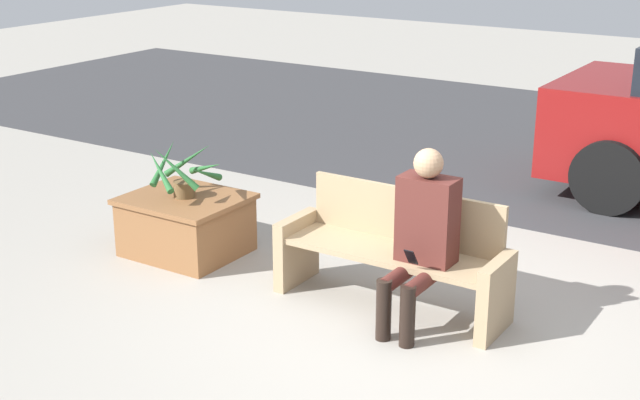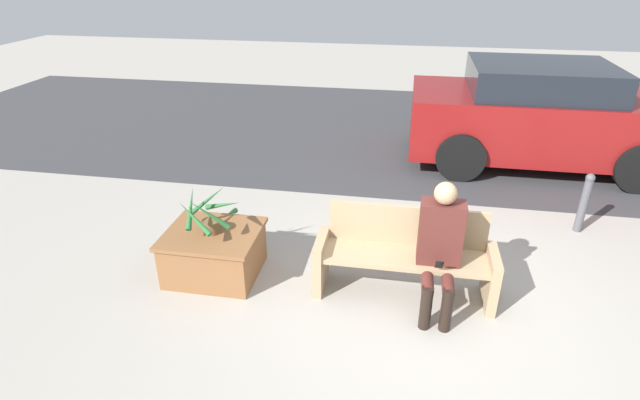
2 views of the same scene
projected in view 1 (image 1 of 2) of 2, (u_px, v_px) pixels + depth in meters
ground_plane at (409, 329)px, 6.10m from camera, size 30.00×30.00×0.00m
road_surface at (620, 154)px, 10.33m from camera, size 20.00×6.00×0.01m
bench at (394, 253)px, 6.36m from camera, size 1.70×0.49×0.84m
person_seated at (422, 232)px, 5.98m from camera, size 0.39×0.59×1.24m
planter_box at (186, 223)px, 7.35m from camera, size 0.93×0.81×0.49m
potted_plant at (184, 174)px, 7.22m from camera, size 0.58×0.59×0.46m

